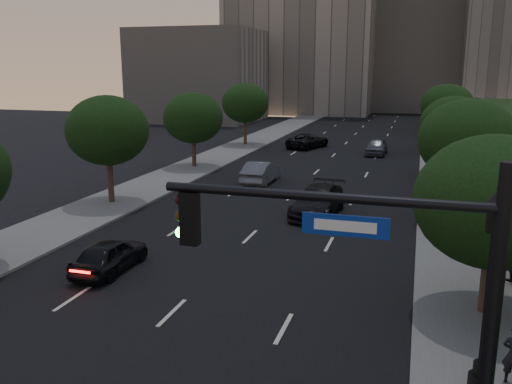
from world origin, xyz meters
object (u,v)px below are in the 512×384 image
(traffic_signal_mast, at_px, (415,360))
(pedestrian_c, at_px, (484,230))
(sedan_far_left, at_px, (308,141))
(street_lamp, at_px, (488,304))
(sedan_near_left, at_px, (110,255))
(sedan_near_right, at_px, (318,201))
(sedan_far_right, at_px, (377,146))
(sedan_mid_left, at_px, (261,172))

(traffic_signal_mast, height_order, pedestrian_c, traffic_signal_mast)
(sedan_far_left, height_order, pedestrian_c, pedestrian_c)
(street_lamp, relative_size, sedan_far_left, 1.02)
(sedan_near_left, distance_m, sedan_near_right, 13.10)
(sedan_far_left, bearing_deg, sedan_far_right, -179.29)
(traffic_signal_mast, distance_m, sedan_near_left, 16.21)
(sedan_near_left, bearing_deg, traffic_signal_mast, 139.96)
(traffic_signal_mast, height_order, sedan_near_right, traffic_signal_mast)
(sedan_far_right, relative_size, pedestrian_c, 2.57)
(traffic_signal_mast, height_order, sedan_far_right, traffic_signal_mast)
(sedan_near_left, distance_m, sedan_far_right, 35.66)
(sedan_far_left, relative_size, pedestrian_c, 3.03)
(street_lamp, distance_m, sedan_near_right, 18.06)
(sedan_mid_left, height_order, sedan_far_right, sedan_mid_left)
(sedan_mid_left, distance_m, sedan_far_right, 17.48)
(street_lamp, bearing_deg, pedestrian_c, 84.33)
(sedan_near_right, bearing_deg, sedan_mid_left, 131.22)
(sedan_far_left, bearing_deg, pedestrian_c, 134.79)
(sedan_mid_left, bearing_deg, sedan_near_left, 87.70)
(sedan_mid_left, relative_size, sedan_far_right, 1.06)
(sedan_far_right, bearing_deg, street_lamp, -80.10)
(sedan_near_left, height_order, pedestrian_c, pedestrian_c)
(sedan_mid_left, distance_m, sedan_far_left, 18.47)
(sedan_near_left, bearing_deg, sedan_near_right, -120.52)
(street_lamp, relative_size, sedan_near_right, 0.99)
(sedan_far_right, height_order, pedestrian_c, pedestrian_c)
(sedan_far_right, bearing_deg, sedan_mid_left, -112.04)
(sedan_mid_left, distance_m, pedestrian_c, 18.24)
(sedan_near_left, height_order, sedan_mid_left, sedan_mid_left)
(sedan_near_left, bearing_deg, sedan_far_left, -91.13)
(sedan_mid_left, bearing_deg, sedan_far_left, -88.20)
(traffic_signal_mast, relative_size, pedestrian_c, 3.83)
(sedan_near_left, relative_size, sedan_far_left, 0.75)
(sedan_far_left, bearing_deg, traffic_signal_mast, 122.86)
(street_lamp, distance_m, sedan_near_left, 14.96)
(street_lamp, bearing_deg, sedan_far_left, 107.15)
(traffic_signal_mast, bearing_deg, sedan_near_left, 139.84)
(sedan_near_right, bearing_deg, sedan_far_right, 90.86)
(sedan_near_left, relative_size, sedan_near_right, 0.73)
(sedan_far_left, bearing_deg, sedan_mid_left, 110.20)
(sedan_near_right, bearing_deg, sedan_near_left, -116.35)
(sedan_near_left, xyz_separation_m, sedan_far_left, (0.82, 37.19, 0.06))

